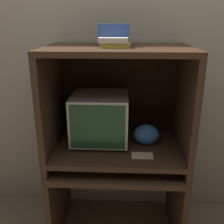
{
  "coord_description": "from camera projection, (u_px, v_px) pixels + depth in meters",
  "views": [
    {
      "loc": [
        0.05,
        -1.43,
        1.63
      ],
      "look_at": [
        -0.04,
        0.31,
        1.02
      ],
      "focal_mm": 42.0,
      "sensor_mm": 36.0,
      "label": 1
    }
  ],
  "objects": [
    {
      "name": "keyboard",
      "position": [
        94.0,
        166.0,
        1.84
      ],
      "size": [
        0.43,
        0.14,
        0.03
      ],
      "color": "#2D2D30",
      "rests_on": "desk_base"
    },
    {
      "name": "snack_bag",
      "position": [
        146.0,
        135.0,
        1.93
      ],
      "size": [
        0.18,
        0.14,
        0.15
      ],
      "color": "#336BB7",
      "rests_on": "desk_monitor_shelf"
    },
    {
      "name": "storage_box",
      "position": [
        114.0,
        35.0,
        1.72
      ],
      "size": [
        0.2,
        0.17,
        0.14
      ],
      "color": "navy",
      "rests_on": "hutch_upper"
    },
    {
      "name": "desk_base",
      "position": [
        117.0,
        188.0,
        2.01
      ],
      "size": [
        0.97,
        0.65,
        0.65
      ],
      "color": "#382316",
      "rests_on": "ground_plane"
    },
    {
      "name": "book_stack",
      "position": [
        114.0,
        42.0,
        1.62
      ],
      "size": [
        0.2,
        0.13,
        0.06
      ],
      "color": "gold",
      "rests_on": "hutch_upper"
    },
    {
      "name": "desk_monitor_shelf",
      "position": [
        117.0,
        148.0,
        1.94
      ],
      "size": [
        0.97,
        0.62,
        0.11
      ],
      "color": "#382316",
      "rests_on": "desk_base"
    },
    {
      "name": "mouse",
      "position": [
        135.0,
        165.0,
        1.83
      ],
      "size": [
        0.07,
        0.05,
        0.03
      ],
      "color": "black",
      "rests_on": "desk_base"
    },
    {
      "name": "crt_monitor",
      "position": [
        100.0,
        118.0,
        1.94
      ],
      "size": [
        0.41,
        0.4,
        0.36
      ],
      "color": "beige",
      "rests_on": "desk_monitor_shelf"
    },
    {
      "name": "paper_card",
      "position": [
        142.0,
        156.0,
        1.78
      ],
      "size": [
        0.14,
        0.09,
        0.0
      ],
      "color": "#CCB28C",
      "rests_on": "desk_monitor_shelf"
    },
    {
      "name": "hutch_upper",
      "position": [
        118.0,
        83.0,
        1.81
      ],
      "size": [
        0.97,
        0.62,
        0.71
      ],
      "color": "#382316",
      "rests_on": "desk_monitor_shelf"
    },
    {
      "name": "wall_back",
      "position": [
        119.0,
        64.0,
        2.1
      ],
      "size": [
        6.0,
        0.06,
        2.6
      ],
      "color": "gray",
      "rests_on": "ground_plane"
    }
  ]
}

